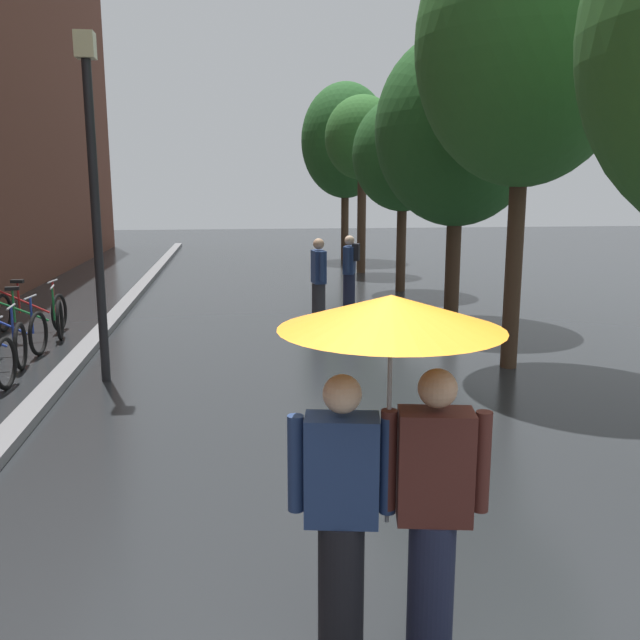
# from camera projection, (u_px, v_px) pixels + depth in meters

# --- Properties ---
(kerb_strip) EXTENTS (0.30, 36.00, 0.12)m
(kerb_strip) POSITION_uv_depth(u_px,v_px,m) (110.00, 322.00, 12.92)
(kerb_strip) COLOR slate
(kerb_strip) RESTS_ON ground
(street_tree_1) EXTENTS (3.00, 3.00, 6.45)m
(street_tree_1) POSITION_uv_depth(u_px,v_px,m) (526.00, 43.00, 9.08)
(street_tree_1) COLOR #473323
(street_tree_1) RESTS_ON ground
(street_tree_2) EXTENTS (3.13, 3.13, 5.49)m
(street_tree_2) POSITION_uv_depth(u_px,v_px,m) (458.00, 130.00, 12.71)
(street_tree_2) COLOR #473323
(street_tree_2) RESTS_ON ground
(street_tree_3) EXTENTS (2.51, 2.51, 4.80)m
(street_tree_3) POSITION_uv_depth(u_px,v_px,m) (403.00, 155.00, 16.59)
(street_tree_3) COLOR #473323
(street_tree_3) RESTS_ON ground
(street_tree_4) EXTENTS (2.27, 2.27, 5.30)m
(street_tree_4) POSITION_uv_depth(u_px,v_px,m) (362.00, 139.00, 20.18)
(street_tree_4) COLOR #473323
(street_tree_4) RESTS_ON ground
(street_tree_5) EXTENTS (3.12, 3.12, 6.21)m
(street_tree_5) POSITION_uv_depth(u_px,v_px,m) (345.00, 141.00, 23.76)
(street_tree_5) COLOR #473323
(street_tree_5) RESTS_ON ground
(parked_bicycle_6) EXTENTS (1.15, 0.81, 0.96)m
(parked_bicycle_6) POSITION_uv_depth(u_px,v_px,m) (5.00, 332.00, 10.58)
(parked_bicycle_6) COLOR black
(parked_bicycle_6) RESTS_ON ground
(parked_bicycle_7) EXTENTS (1.17, 0.84, 0.96)m
(parked_bicycle_7) POSITION_uv_depth(u_px,v_px,m) (28.00, 320.00, 11.53)
(parked_bicycle_7) COLOR black
(parked_bicycle_7) RESTS_ON ground
(parked_bicycle_8) EXTENTS (1.15, 0.82, 0.96)m
(parked_bicycle_8) POSITION_uv_depth(u_px,v_px,m) (31.00, 311.00, 12.34)
(parked_bicycle_8) COLOR black
(parked_bicycle_8) RESTS_ON ground
(couple_under_umbrella) EXTENTS (1.19, 1.19, 2.07)m
(couple_under_umbrella) POSITION_uv_depth(u_px,v_px,m) (389.00, 416.00, 3.59)
(couple_under_umbrella) COLOR black
(couple_under_umbrella) RESTS_ON ground
(street_lamp_post) EXTENTS (0.24, 0.24, 4.52)m
(street_lamp_post) POSITION_uv_depth(u_px,v_px,m) (94.00, 186.00, 8.76)
(street_lamp_post) COLOR black
(street_lamp_post) RESTS_ON ground
(pedestrian_walking_midground) EXTENTS (0.26, 0.59, 1.67)m
(pedestrian_walking_midground) POSITION_uv_depth(u_px,v_px,m) (319.00, 281.00, 12.78)
(pedestrian_walking_midground) COLOR #2D2D33
(pedestrian_walking_midground) RESTS_ON ground
(pedestrian_walking_far) EXTENTS (0.41, 0.56, 1.60)m
(pedestrian_walking_far) POSITION_uv_depth(u_px,v_px,m) (350.00, 270.00, 14.44)
(pedestrian_walking_far) COLOR #1E233D
(pedestrian_walking_far) RESTS_ON ground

